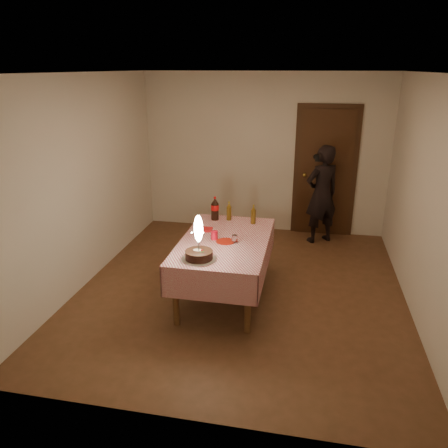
{
  "coord_description": "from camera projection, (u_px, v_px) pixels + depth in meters",
  "views": [
    {
      "loc": [
        0.76,
        -4.89,
        2.66
      ],
      "look_at": [
        -0.17,
        -0.25,
        0.95
      ],
      "focal_mm": 35.0,
      "sensor_mm": 36.0,
      "label": 1
    }
  ],
  "objects": [
    {
      "name": "photographer",
      "position": [
        322.0,
        194.0,
        6.81
      ],
      "size": [
        0.68,
        0.62,
        1.56
      ],
      "color": "black",
      "rests_on": "ground"
    },
    {
      "name": "room_shell",
      "position": [
        247.0,
        159.0,
        5.05
      ],
      "size": [
        4.04,
        4.54,
        2.62
      ],
      "color": "beige",
      "rests_on": "ground"
    },
    {
      "name": "cola_bottle",
      "position": [
        215.0,
        209.0,
        5.76
      ],
      "size": [
        0.1,
        0.1,
        0.32
      ],
      "color": "black",
      "rests_on": "dining_table"
    },
    {
      "name": "ground",
      "position": [
        241.0,
        289.0,
        5.55
      ],
      "size": [
        4.0,
        4.5,
        0.01
      ],
      "primitive_type": "cube",
      "color": "brown",
      "rests_on": "ground"
    },
    {
      "name": "red_plate",
      "position": [
        226.0,
        241.0,
        5.08
      ],
      "size": [
        0.22,
        0.22,
        0.01
      ],
      "primitive_type": "cylinder",
      "color": "#AE190C",
      "rests_on": "dining_table"
    },
    {
      "name": "clear_cup",
      "position": [
        235.0,
        239.0,
        5.04
      ],
      "size": [
        0.07,
        0.07,
        0.09
      ],
      "primitive_type": "cylinder",
      "color": "silver",
      "rests_on": "dining_table"
    },
    {
      "name": "dining_table",
      "position": [
        225.0,
        247.0,
        5.18
      ],
      "size": [
        1.02,
        1.72,
        0.74
      ],
      "color": "brown",
      "rests_on": "ground"
    },
    {
      "name": "napkin_stack",
      "position": [
        206.0,
        229.0,
        5.44
      ],
      "size": [
        0.15,
        0.15,
        0.02
      ],
      "primitive_type": "cube",
      "color": "red",
      "rests_on": "dining_table"
    },
    {
      "name": "amber_bottle_left",
      "position": [
        229.0,
        211.0,
        5.76
      ],
      "size": [
        0.06,
        0.06,
        0.26
      ],
      "color": "#573D0E",
      "rests_on": "dining_table"
    },
    {
      "name": "birthday_cake",
      "position": [
        199.0,
        249.0,
        4.58
      ],
      "size": [
        0.37,
        0.37,
        0.49
      ],
      "color": "white",
      "rests_on": "dining_table"
    },
    {
      "name": "red_cup",
      "position": [
        214.0,
        235.0,
        5.14
      ],
      "size": [
        0.08,
        0.08,
        0.1
      ],
      "primitive_type": "cylinder",
      "color": "red",
      "rests_on": "dining_table"
    },
    {
      "name": "amber_bottle_right",
      "position": [
        253.0,
        215.0,
        5.63
      ],
      "size": [
        0.06,
        0.06,
        0.26
      ],
      "color": "#573D0E",
      "rests_on": "dining_table"
    }
  ]
}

